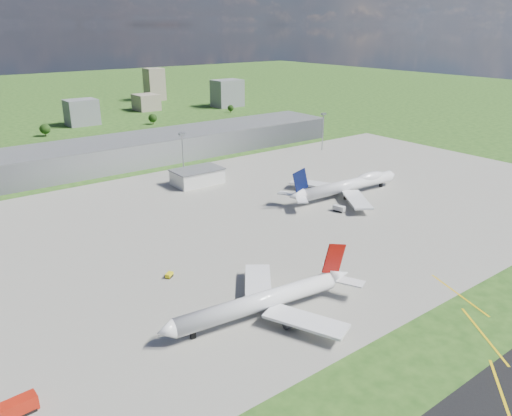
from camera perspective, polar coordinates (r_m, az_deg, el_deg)
ground at (r=315.23m, az=-12.96°, el=4.54°), size 1400.00×1400.00×0.00m
apron at (r=229.94m, az=1.06°, el=-0.78°), size 360.00×190.00×0.08m
terminal at (r=326.74m, az=-14.18°, el=6.34°), size 300.00×42.00×15.00m
ops_building at (r=275.68m, az=-6.71°, el=3.55°), size 26.00×16.00×8.00m
mast_center at (r=284.79m, az=-8.39°, el=6.86°), size 3.50×2.00×25.90m
mast_east at (r=350.18m, az=7.67°, el=9.38°), size 3.50×2.00×25.90m
airliner_red_twin at (r=151.57m, az=1.07°, el=-10.57°), size 65.74×50.92×18.04m
airliner_blue_quad at (r=259.20m, az=10.52°, el=2.57°), size 73.39×57.49×19.16m
fire_truck at (r=131.27m, az=-25.68°, el=-19.92°), size 9.07×3.92×3.91m
tug_yellow at (r=176.77m, az=-9.88°, el=-7.58°), size 3.55×3.26×1.59m
van_white_near at (r=236.56m, az=9.45°, el=-0.09°), size 3.70×6.02×2.82m
van_white_far at (r=291.60m, az=14.17°, el=3.40°), size 4.67×3.28×2.24m
bldg_c at (r=466.47m, az=-19.30°, el=10.29°), size 26.00×20.00×22.00m
bldg_ce at (r=532.98m, az=-12.44°, el=11.72°), size 22.00×24.00×16.00m
bldg_e at (r=545.55m, az=-3.30°, el=12.97°), size 30.00×22.00×28.00m
bldg_tall_e at (r=602.61m, az=-11.53°, el=13.68°), size 20.00×18.00×36.00m
tree_c at (r=427.88m, az=-22.98°, el=8.31°), size 8.10×8.10×9.90m
tree_e at (r=453.70m, az=-11.72°, el=10.03°), size 7.65×7.65×9.35m
tree_far_e at (r=507.07m, az=-2.91°, el=11.34°), size 6.30×6.30×7.70m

